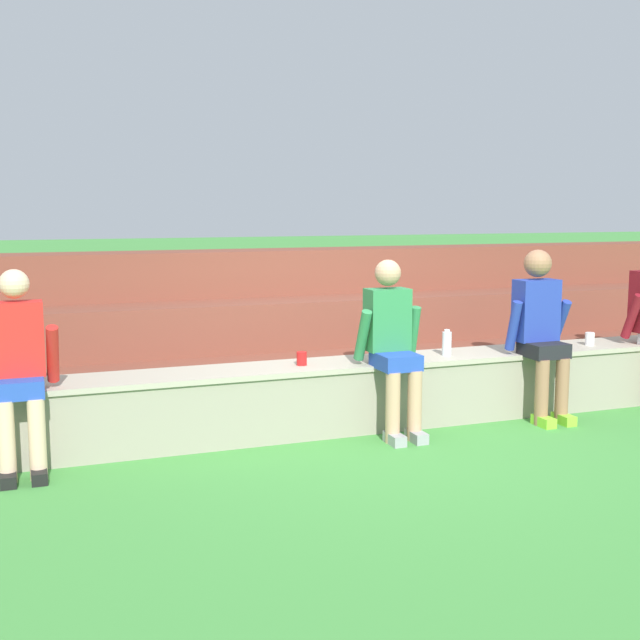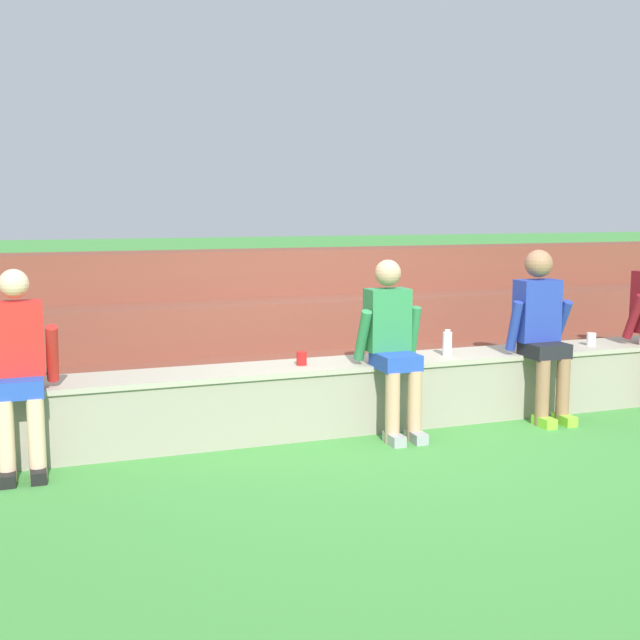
{
  "view_description": "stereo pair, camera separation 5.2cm",
  "coord_description": "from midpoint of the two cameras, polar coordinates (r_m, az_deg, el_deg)",
  "views": [
    {
      "loc": [
        -2.64,
        -5.61,
        1.77
      ],
      "look_at": [
        -0.45,
        0.25,
        0.89
      ],
      "focal_mm": 45.55,
      "sensor_mm": 36.0,
      "label": 1
    },
    {
      "loc": [
        -2.59,
        -5.63,
        1.77
      ],
      "look_at": [
        -0.45,
        0.25,
        0.89
      ],
      "focal_mm": 45.55,
      "sensor_mm": 36.0,
      "label": 2
    }
  ],
  "objects": [
    {
      "name": "person_right_of_center",
      "position": [
        6.95,
        15.03,
        -0.51
      ],
      "size": [
        0.54,
        0.52,
        1.42
      ],
      "color": "#996B4C",
      "rests_on": "ground"
    },
    {
      "name": "person_left_of_center",
      "position": [
        5.69,
        -20.68,
        -3.05
      ],
      "size": [
        0.52,
        0.49,
        1.36
      ],
      "color": "beige",
      "rests_on": "ground"
    },
    {
      "name": "stone_seating_wall",
      "position": [
        6.59,
        3.46,
        -4.99
      ],
      "size": [
        8.22,
        0.53,
        0.55
      ],
      "color": "gray",
      "rests_on": "ground"
    },
    {
      "name": "person_center",
      "position": [
        6.27,
        4.87,
        -1.57
      ],
      "size": [
        0.51,
        0.56,
        1.36
      ],
      "color": "tan",
      "rests_on": "ground"
    },
    {
      "name": "brick_bleachers",
      "position": [
        7.99,
        -1.13,
        -1.0
      ],
      "size": [
        9.97,
        1.75,
        1.34
      ],
      "color": "brown",
      "rests_on": "ground"
    },
    {
      "name": "water_bottle_center_gap",
      "position": [
        6.78,
        8.68,
        -1.62
      ],
      "size": [
        0.08,
        0.08,
        0.22
      ],
      "color": "silver",
      "rests_on": "stone_seating_wall"
    },
    {
      "name": "ground_plane",
      "position": [
        6.45,
        4.33,
        -7.96
      ],
      "size": [
        80.0,
        80.0,
        0.0
      ],
      "primitive_type": "plane",
      "color": "#428E3D"
    },
    {
      "name": "plastic_cup_left_end",
      "position": [
        7.57,
        18.24,
        -1.27
      ],
      "size": [
        0.08,
        0.08,
        0.11
      ],
      "primitive_type": "cylinder",
      "color": "white",
      "rests_on": "stone_seating_wall"
    },
    {
      "name": "plastic_cup_middle",
      "position": [
        6.3,
        -1.53,
        -2.72
      ],
      "size": [
        0.08,
        0.08,
        0.11
      ],
      "primitive_type": "cylinder",
      "color": "red",
      "rests_on": "stone_seating_wall"
    }
  ]
}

